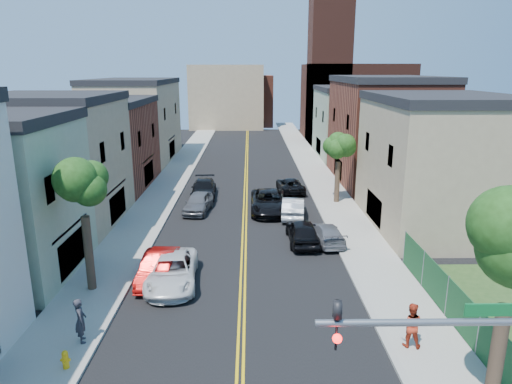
{
  "coord_description": "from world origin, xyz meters",
  "views": [
    {
      "loc": [
        0.4,
        -8.01,
        11.3
      ],
      "look_at": [
        0.88,
        26.41,
        2.0
      ],
      "focal_mm": 32.13,
      "sensor_mm": 36.0,
      "label": 1
    }
  ],
  "objects_px": {
    "black_suv_lane": "(269,202)",
    "pedestrian_left": "(81,320)",
    "red_sedan": "(158,267)",
    "white_pickup": "(172,271)",
    "black_car_right": "(302,231)",
    "silver_car_right": "(293,207)",
    "fire_hydrant": "(65,359)",
    "black_car_left": "(204,189)",
    "pedestrian_right": "(411,325)",
    "grey_car_right": "(326,233)",
    "grey_car_left": "(198,202)",
    "dark_car_right_far": "(290,185)"
  },
  "relations": [
    {
      "from": "grey_car_left",
      "to": "dark_car_right_far",
      "type": "xyz_separation_m",
      "value": [
        8.02,
        6.05,
        -0.12
      ]
    },
    {
      "from": "silver_car_right",
      "to": "black_suv_lane",
      "type": "xyz_separation_m",
      "value": [
        -1.88,
        1.32,
        0.07
      ]
    },
    {
      "from": "black_car_right",
      "to": "silver_car_right",
      "type": "bearing_deg",
      "value": -90.16
    },
    {
      "from": "red_sedan",
      "to": "white_pickup",
      "type": "relative_size",
      "value": 0.83
    },
    {
      "from": "red_sedan",
      "to": "fire_hydrant",
      "type": "bearing_deg",
      "value": -102.81
    },
    {
      "from": "black_car_left",
      "to": "red_sedan",
      "type": "bearing_deg",
      "value": -94.99
    },
    {
      "from": "grey_car_right",
      "to": "pedestrian_left",
      "type": "height_order",
      "value": "pedestrian_left"
    },
    {
      "from": "red_sedan",
      "to": "black_car_right",
      "type": "distance_m",
      "value": 10.14
    },
    {
      "from": "silver_car_right",
      "to": "black_suv_lane",
      "type": "bearing_deg",
      "value": -28.83
    },
    {
      "from": "black_suv_lane",
      "to": "pedestrian_right",
      "type": "bearing_deg",
      "value": -74.68
    },
    {
      "from": "pedestrian_right",
      "to": "fire_hydrant",
      "type": "height_order",
      "value": "pedestrian_right"
    },
    {
      "from": "pedestrian_right",
      "to": "fire_hydrant",
      "type": "distance_m",
      "value": 13.77
    },
    {
      "from": "grey_car_left",
      "to": "black_suv_lane",
      "type": "bearing_deg",
      "value": 6.28
    },
    {
      "from": "red_sedan",
      "to": "silver_car_right",
      "type": "height_order",
      "value": "silver_car_right"
    },
    {
      "from": "fire_hydrant",
      "to": "grey_car_left",
      "type": "bearing_deg",
      "value": 81.89
    },
    {
      "from": "dark_car_right_far",
      "to": "fire_hydrant",
      "type": "relative_size",
      "value": 6.45
    },
    {
      "from": "grey_car_left",
      "to": "pedestrian_right",
      "type": "xyz_separation_m",
      "value": [
        10.79,
        -19.08,
        0.33
      ]
    },
    {
      "from": "grey_car_right",
      "to": "black_suv_lane",
      "type": "bearing_deg",
      "value": -68.6
    },
    {
      "from": "pedestrian_left",
      "to": "fire_hydrant",
      "type": "distance_m",
      "value": 1.89
    },
    {
      "from": "black_car_right",
      "to": "grey_car_right",
      "type": "bearing_deg",
      "value": -179.31
    },
    {
      "from": "silver_car_right",
      "to": "fire_hydrant",
      "type": "height_order",
      "value": "silver_car_right"
    },
    {
      "from": "fire_hydrant",
      "to": "silver_car_right",
      "type": "bearing_deg",
      "value": 61.01
    },
    {
      "from": "fire_hydrant",
      "to": "black_car_left",
      "type": "bearing_deg",
      "value": 83.36
    },
    {
      "from": "red_sedan",
      "to": "grey_car_left",
      "type": "height_order",
      "value": "grey_car_left"
    },
    {
      "from": "black_suv_lane",
      "to": "fire_hydrant",
      "type": "relative_size",
      "value": 8.21
    },
    {
      "from": "pedestrian_left",
      "to": "fire_hydrant",
      "type": "relative_size",
      "value": 2.62
    },
    {
      "from": "grey_car_left",
      "to": "white_pickup",
      "type": "bearing_deg",
      "value": -82.83
    },
    {
      "from": "black_car_right",
      "to": "fire_hydrant",
      "type": "xyz_separation_m",
      "value": [
        -10.6,
        -13.33,
        -0.28
      ]
    },
    {
      "from": "black_car_right",
      "to": "black_car_left",
      "type": "bearing_deg",
      "value": -57.55
    },
    {
      "from": "fire_hydrant",
      "to": "pedestrian_right",
      "type": "bearing_deg",
      "value": 5.32
    },
    {
      "from": "black_car_left",
      "to": "pedestrian_left",
      "type": "height_order",
      "value": "pedestrian_left"
    },
    {
      "from": "grey_car_left",
      "to": "grey_car_right",
      "type": "height_order",
      "value": "grey_car_left"
    },
    {
      "from": "black_suv_lane",
      "to": "grey_car_right",
      "type": "bearing_deg",
      "value": -62.19
    },
    {
      "from": "white_pickup",
      "to": "black_car_right",
      "type": "height_order",
      "value": "black_car_right"
    },
    {
      "from": "pedestrian_left",
      "to": "silver_car_right",
      "type": "bearing_deg",
      "value": -55.97
    },
    {
      "from": "silver_car_right",
      "to": "black_suv_lane",
      "type": "height_order",
      "value": "black_suv_lane"
    },
    {
      "from": "black_car_left",
      "to": "grey_car_right",
      "type": "bearing_deg",
      "value": -53.31
    },
    {
      "from": "red_sedan",
      "to": "pedestrian_right",
      "type": "relative_size",
      "value": 2.4
    },
    {
      "from": "grey_car_right",
      "to": "silver_car_right",
      "type": "bearing_deg",
      "value": -79.07
    },
    {
      "from": "red_sedan",
      "to": "fire_hydrant",
      "type": "distance_m",
      "value": 8.11
    },
    {
      "from": "grey_car_right",
      "to": "pedestrian_left",
      "type": "bearing_deg",
      "value": 37.47
    },
    {
      "from": "black_car_right",
      "to": "silver_car_right",
      "type": "height_order",
      "value": "black_car_right"
    },
    {
      "from": "pedestrian_right",
      "to": "black_suv_lane",
      "type": "bearing_deg",
      "value": -61.08
    },
    {
      "from": "grey_car_right",
      "to": "dark_car_right_far",
      "type": "xyz_separation_m",
      "value": [
        -1.28,
        13.03,
        0.03
      ]
    },
    {
      "from": "black_suv_lane",
      "to": "pedestrian_left",
      "type": "distance_m",
      "value": 20.39
    },
    {
      "from": "grey_car_right",
      "to": "fire_hydrant",
      "type": "distance_m",
      "value": 18.11
    },
    {
      "from": "black_car_right",
      "to": "pedestrian_right",
      "type": "bearing_deg",
      "value": 103.22
    },
    {
      "from": "pedestrian_left",
      "to": "pedestrian_right",
      "type": "relative_size",
      "value": 1.02
    },
    {
      "from": "grey_car_left",
      "to": "black_car_right",
      "type": "distance_m",
      "value": 10.42
    },
    {
      "from": "white_pickup",
      "to": "grey_car_left",
      "type": "distance_m",
      "value": 13.01
    }
  ]
}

